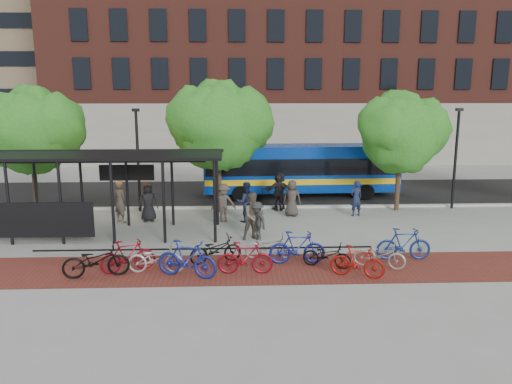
{
  "coord_description": "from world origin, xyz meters",
  "views": [
    {
      "loc": [
        -2.14,
        -21.11,
        5.93
      ],
      "look_at": [
        -1.28,
        0.33,
        1.6
      ],
      "focal_mm": 35.0,
      "sensor_mm": 36.0,
      "label": 1
    }
  ],
  "objects_px": {
    "pedestrian_5": "(279,191)",
    "bike_1": "(128,256)",
    "bus": "(301,167)",
    "bike_4": "(216,250)",
    "tree_c": "(402,130)",
    "bike_3": "(187,259)",
    "bike_6": "(269,246)",
    "pedestrian_8": "(254,216)",
    "pedestrian_0": "(148,202)",
    "pedestrian_9": "(257,221)",
    "pedestrian_6": "(292,198)",
    "bike_8": "(327,255)",
    "bike_5": "(245,258)",
    "pedestrian_2": "(246,202)",
    "bus_shelter": "(91,164)",
    "tree_a": "(32,127)",
    "pedestrian_4": "(278,193)",
    "pedestrian_1": "(120,202)",
    "lamp_post_left": "(138,157)",
    "lamp_post_right": "(456,155)",
    "bike_7": "(297,247)",
    "bike_10": "(379,255)",
    "bike_2": "(156,258)",
    "tree_b": "(220,122)",
    "bike_0": "(96,261)",
    "bike_11": "(404,244)",
    "pedestrian_3": "(223,203)",
    "pedestrian_7": "(356,198)"
  },
  "relations": [
    {
      "from": "pedestrian_6",
      "to": "bike_4",
      "type": "bearing_deg",
      "value": 82.02
    },
    {
      "from": "bike_0",
      "to": "pedestrian_9",
      "type": "relative_size",
      "value": 1.35
    },
    {
      "from": "bike_8",
      "to": "bus",
      "type": "bearing_deg",
      "value": 17.54
    },
    {
      "from": "pedestrian_3",
      "to": "pedestrian_9",
      "type": "bearing_deg",
      "value": -70.94
    },
    {
      "from": "bike_0",
      "to": "pedestrian_8",
      "type": "height_order",
      "value": "pedestrian_8"
    },
    {
      "from": "pedestrian_3",
      "to": "pedestrian_6",
      "type": "relative_size",
      "value": 1.01
    },
    {
      "from": "tree_b",
      "to": "bike_11",
      "type": "height_order",
      "value": "tree_b"
    },
    {
      "from": "tree_a",
      "to": "pedestrian_5",
      "type": "xyz_separation_m",
      "value": [
        11.96,
        0.45,
        -3.28
      ]
    },
    {
      "from": "tree_b",
      "to": "bike_2",
      "type": "bearing_deg",
      "value": -102.69
    },
    {
      "from": "pedestrian_4",
      "to": "bus",
      "type": "bearing_deg",
      "value": 51.79
    },
    {
      "from": "pedestrian_5",
      "to": "bike_1",
      "type": "bearing_deg",
      "value": 38.98
    },
    {
      "from": "bus_shelter",
      "to": "tree_a",
      "type": "xyz_separation_m",
      "value": [
        -3.77,
        3.83,
        1.24
      ]
    },
    {
      "from": "tree_b",
      "to": "bike_2",
      "type": "xyz_separation_m",
      "value": [
        -1.93,
        -8.56,
        -3.96
      ]
    },
    {
      "from": "bike_7",
      "to": "bike_8",
      "type": "relative_size",
      "value": 1.18
    },
    {
      "from": "pedestrian_7",
      "to": "pedestrian_9",
      "type": "xyz_separation_m",
      "value": [
        -4.96,
        -3.72,
        -0.09
      ]
    },
    {
      "from": "pedestrian_2",
      "to": "pedestrian_9",
      "type": "bearing_deg",
      "value": 85.69
    },
    {
      "from": "tree_c",
      "to": "pedestrian_5",
      "type": "distance_m",
      "value": 6.79
    },
    {
      "from": "pedestrian_1",
      "to": "pedestrian_9",
      "type": "relative_size",
      "value": 1.24
    },
    {
      "from": "tree_a",
      "to": "pedestrian_6",
      "type": "height_order",
      "value": "tree_a"
    },
    {
      "from": "bus_shelter",
      "to": "pedestrian_5",
      "type": "height_order",
      "value": "bus_shelter"
    },
    {
      "from": "bus_shelter",
      "to": "bike_2",
      "type": "distance_m",
      "value": 6.29
    },
    {
      "from": "tree_b",
      "to": "pedestrian_0",
      "type": "distance_m",
      "value": 5.16
    },
    {
      "from": "bike_6",
      "to": "pedestrian_9",
      "type": "bearing_deg",
      "value": 10.81
    },
    {
      "from": "tree_a",
      "to": "tree_b",
      "type": "relative_size",
      "value": 0.96
    },
    {
      "from": "bike_4",
      "to": "bike_5",
      "type": "xyz_separation_m",
      "value": [
        1.02,
        -1.11,
        0.06
      ]
    },
    {
      "from": "bike_3",
      "to": "bike_7",
      "type": "distance_m",
      "value": 3.9
    },
    {
      "from": "bus_shelter",
      "to": "bike_4",
      "type": "distance_m",
      "value": 6.97
    },
    {
      "from": "bike_0",
      "to": "tree_a",
      "type": "bearing_deg",
      "value": 18.97
    },
    {
      "from": "tree_c",
      "to": "bike_8",
      "type": "bearing_deg",
      "value": -121.9
    },
    {
      "from": "bike_3",
      "to": "bike_6",
      "type": "bearing_deg",
      "value": -38.41
    },
    {
      "from": "tree_b",
      "to": "bike_3",
      "type": "bearing_deg",
      "value": -95.42
    },
    {
      "from": "pedestrian_0",
      "to": "lamp_post_left",
      "type": "bearing_deg",
      "value": 100.35
    },
    {
      "from": "tree_a",
      "to": "bike_10",
      "type": "bearing_deg",
      "value": -29.78
    },
    {
      "from": "bus",
      "to": "bike_5",
      "type": "relative_size",
      "value": 6.0
    },
    {
      "from": "bus",
      "to": "bike_4",
      "type": "relative_size",
      "value": 5.92
    },
    {
      "from": "pedestrian_6",
      "to": "bike_8",
      "type": "bearing_deg",
      "value": 112.61
    },
    {
      "from": "pedestrian_5",
      "to": "pedestrian_6",
      "type": "relative_size",
      "value": 1.09
    },
    {
      "from": "bike_4",
      "to": "pedestrian_1",
      "type": "distance_m",
      "value": 7.37
    },
    {
      "from": "bike_4",
      "to": "bike_8",
      "type": "distance_m",
      "value": 3.87
    },
    {
      "from": "lamp_post_left",
      "to": "lamp_post_right",
      "type": "bearing_deg",
      "value": 0.0
    },
    {
      "from": "bike_1",
      "to": "pedestrian_1",
      "type": "relative_size",
      "value": 0.95
    },
    {
      "from": "bike_10",
      "to": "pedestrian_8",
      "type": "xyz_separation_m",
      "value": [
        -4.18,
        3.53,
        0.51
      ]
    },
    {
      "from": "bus",
      "to": "pedestrian_0",
      "type": "relative_size",
      "value": 5.97
    },
    {
      "from": "tree_b",
      "to": "pedestrian_8",
      "type": "bearing_deg",
      "value": -73.3
    },
    {
      "from": "bike_5",
      "to": "pedestrian_2",
      "type": "distance_m",
      "value": 6.72
    },
    {
      "from": "bike_3",
      "to": "pedestrian_8",
      "type": "height_order",
      "value": "pedestrian_8"
    },
    {
      "from": "pedestrian_5",
      "to": "tree_c",
      "type": "bearing_deg",
      "value": 158.07
    },
    {
      "from": "bike_1",
      "to": "pedestrian_8",
      "type": "relative_size",
      "value": 0.94
    },
    {
      "from": "pedestrian_1",
      "to": "pedestrian_2",
      "type": "relative_size",
      "value": 1.03
    },
    {
      "from": "bus_shelter",
      "to": "pedestrian_0",
      "type": "distance_m",
      "value": 3.5
    }
  ]
}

